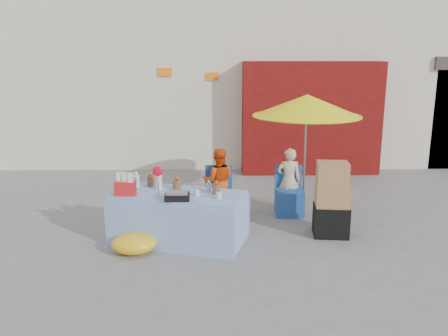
{
  "coord_description": "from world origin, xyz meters",
  "views": [
    {
      "loc": [
        0.02,
        -6.76,
        2.81
      ],
      "look_at": [
        0.12,
        0.6,
        1.0
      ],
      "focal_mm": 38.0,
      "sensor_mm": 36.0,
      "label": 1
    }
  ],
  "objects_px": {
    "chair_right": "(289,200)",
    "vendor_beige": "(289,180)",
    "umbrella": "(307,106)",
    "vendor_orange": "(218,181)",
    "box_stack": "(332,202)",
    "chair_left": "(219,201)",
    "market_table": "(178,217)"
  },
  "relations": [
    {
      "from": "market_table",
      "to": "vendor_beige",
      "type": "xyz_separation_m",
      "value": [
        1.86,
        1.34,
        0.19
      ]
    },
    {
      "from": "market_table",
      "to": "chair_left",
      "type": "bearing_deg",
      "value": 79.76
    },
    {
      "from": "vendor_orange",
      "to": "box_stack",
      "type": "distance_m",
      "value": 2.09
    },
    {
      "from": "vendor_orange",
      "to": "umbrella",
      "type": "relative_size",
      "value": 0.56
    },
    {
      "from": "market_table",
      "to": "vendor_orange",
      "type": "relative_size",
      "value": 1.86
    },
    {
      "from": "vendor_orange",
      "to": "umbrella",
      "type": "distance_m",
      "value": 2.04
    },
    {
      "from": "chair_right",
      "to": "umbrella",
      "type": "distance_m",
      "value": 1.69
    },
    {
      "from": "chair_right",
      "to": "box_stack",
      "type": "height_order",
      "value": "box_stack"
    },
    {
      "from": "market_table",
      "to": "vendor_orange",
      "type": "bearing_deg",
      "value": 82.13
    },
    {
      "from": "box_stack",
      "to": "vendor_beige",
      "type": "bearing_deg",
      "value": 113.86
    },
    {
      "from": "chair_right",
      "to": "vendor_beige",
      "type": "height_order",
      "value": "vendor_beige"
    },
    {
      "from": "vendor_orange",
      "to": "box_stack",
      "type": "relative_size",
      "value": 0.98
    },
    {
      "from": "chair_right",
      "to": "vendor_orange",
      "type": "bearing_deg",
      "value": 174.96
    },
    {
      "from": "chair_right",
      "to": "chair_left",
      "type": "bearing_deg",
      "value": -178.91
    },
    {
      "from": "market_table",
      "to": "box_stack",
      "type": "distance_m",
      "value": 2.37
    },
    {
      "from": "vendor_beige",
      "to": "chair_right",
      "type": "bearing_deg",
      "value": 91.21
    },
    {
      "from": "umbrella",
      "to": "box_stack",
      "type": "relative_size",
      "value": 1.77
    },
    {
      "from": "umbrella",
      "to": "vendor_beige",
      "type": "bearing_deg",
      "value": -153.43
    },
    {
      "from": "market_table",
      "to": "umbrella",
      "type": "bearing_deg",
      "value": 51.17
    },
    {
      "from": "chair_right",
      "to": "market_table",
      "type": "bearing_deg",
      "value": -145.97
    },
    {
      "from": "chair_left",
      "to": "vendor_orange",
      "type": "xyz_separation_m",
      "value": [
        -0.0,
        0.13,
        0.33
      ]
    },
    {
      "from": "market_table",
      "to": "umbrella",
      "type": "height_order",
      "value": "umbrella"
    },
    {
      "from": "market_table",
      "to": "box_stack",
      "type": "xyz_separation_m",
      "value": [
        2.36,
        0.2,
        0.16
      ]
    },
    {
      "from": "chair_right",
      "to": "box_stack",
      "type": "relative_size",
      "value": 0.72
    },
    {
      "from": "chair_left",
      "to": "chair_right",
      "type": "distance_m",
      "value": 1.25
    },
    {
      "from": "vendor_orange",
      "to": "box_stack",
      "type": "xyz_separation_m",
      "value": [
        1.75,
        -1.14,
        -0.04
      ]
    },
    {
      "from": "chair_left",
      "to": "box_stack",
      "type": "bearing_deg",
      "value": -28.69
    },
    {
      "from": "chair_right",
      "to": "vendor_beige",
      "type": "xyz_separation_m",
      "value": [
        -0.0,
        0.13,
        0.33
      ]
    },
    {
      "from": "vendor_beige",
      "to": "umbrella",
      "type": "relative_size",
      "value": 0.56
    },
    {
      "from": "chair_left",
      "to": "box_stack",
      "type": "height_order",
      "value": "box_stack"
    },
    {
      "from": "vendor_orange",
      "to": "vendor_beige",
      "type": "xyz_separation_m",
      "value": [
        1.25,
        0.0,
        0.0
      ]
    },
    {
      "from": "vendor_orange",
      "to": "vendor_beige",
      "type": "bearing_deg",
      "value": -178.91
    }
  ]
}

